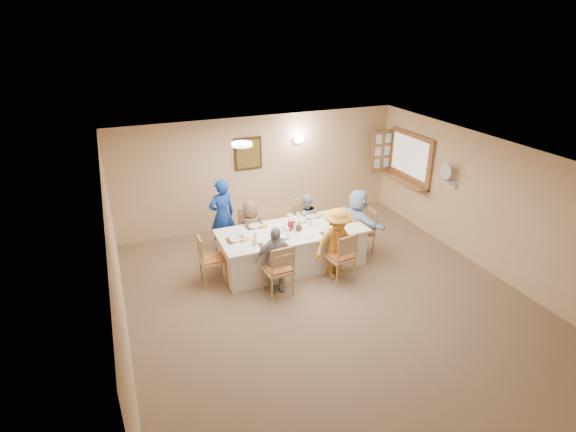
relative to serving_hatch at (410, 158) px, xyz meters
name	(u,v)px	position (x,y,z in m)	size (l,w,h in m)	color
ground	(330,301)	(-3.21, -2.40, -1.50)	(7.00, 7.00, 0.00)	#866B4D
room_walls	(333,221)	(-3.21, -2.40, 0.01)	(7.00, 7.00, 7.00)	#DAB08D
wall_picture	(248,154)	(-3.51, 1.06, 0.20)	(0.62, 0.05, 0.72)	#382113
wall_sconce	(299,140)	(-2.31, 1.04, 0.40)	(0.26, 0.09, 0.18)	white
ceiling_light	(242,144)	(-4.21, -0.90, 0.97)	(0.36, 0.36, 0.05)	white
serving_hatch	(410,158)	(0.00, 0.00, 0.00)	(0.06, 1.50, 1.15)	#976437
hatch_sill	(404,181)	(-0.12, 0.00, -0.53)	(0.30, 1.50, 0.05)	#976437
shutter_door	(382,151)	(-0.26, 0.76, 0.00)	(0.55, 0.04, 1.00)	#976437
fan_shelf	(447,181)	(-0.08, -1.35, -0.10)	(0.22, 0.36, 0.03)	white
desk_fan	(447,174)	(-0.11, -1.35, 0.05)	(0.30, 0.30, 0.28)	#A5A5A8
dining_table	(292,248)	(-3.34, -1.03, -1.12)	(2.78, 1.17, 0.76)	white
chair_back_left	(249,232)	(-3.94, -0.23, -1.04)	(0.44, 0.44, 0.92)	tan
chair_back_right	(304,222)	(-2.74, -0.23, -1.03)	(0.45, 0.45, 0.95)	tan
chair_front_left	(278,268)	(-3.94, -1.83, -1.00)	(0.48, 0.48, 1.00)	tan
chair_front_right	(340,256)	(-2.74, -1.83, -1.01)	(0.47, 0.47, 0.98)	tan
chair_left_end	(212,259)	(-4.89, -1.03, -1.03)	(0.45, 0.45, 0.94)	tan
chair_right_end	(362,231)	(-1.79, -1.03, -1.05)	(0.43, 0.43, 0.91)	tan
diner_back_left	(251,229)	(-3.94, -0.35, -0.91)	(0.58, 0.38, 1.18)	brown
diner_back_right	(306,220)	(-2.74, -0.35, -0.93)	(0.63, 0.53, 1.15)	#A8B3BC
diner_front_left	(275,259)	(-3.94, -1.71, -0.89)	(0.74, 0.37, 1.23)	#A19FA9
diner_front_right	(337,243)	(-2.74, -1.71, -0.82)	(0.89, 0.52, 1.37)	gold
diner_right_end	(357,222)	(-1.92, -1.03, -0.82)	(0.64, 1.32, 1.37)	#B9D7FE
caregiver	(222,215)	(-4.39, 0.12, -0.74)	(0.62, 0.47, 1.53)	#163BA5
placemat_fl	(270,245)	(-3.94, -1.45, -0.74)	(0.38, 0.28, 0.01)	#472B19
plate_fl	(270,245)	(-3.94, -1.45, -0.73)	(0.26, 0.26, 0.02)	white
napkin_fl	(280,244)	(-3.76, -1.50, -0.73)	(0.15, 0.15, 0.01)	gold
placemat_fr	(331,234)	(-2.74, -1.45, -0.74)	(0.35, 0.26, 0.01)	#472B19
plate_fr	(331,233)	(-2.74, -1.45, -0.73)	(0.26, 0.26, 0.02)	white
napkin_fr	(341,233)	(-2.56, -1.50, -0.73)	(0.14, 0.14, 0.01)	gold
placemat_bl	(255,226)	(-3.94, -0.61, -0.74)	(0.37, 0.27, 0.01)	#472B19
plate_bl	(255,226)	(-3.94, -0.61, -0.73)	(0.24, 0.24, 0.01)	white
napkin_bl	(264,225)	(-3.76, -0.66, -0.73)	(0.14, 0.14, 0.01)	gold
placemat_br	(311,216)	(-2.74, -0.61, -0.74)	(0.33, 0.24, 0.01)	#472B19
plate_br	(311,216)	(-2.74, -0.61, -0.73)	(0.23, 0.23, 0.01)	white
napkin_br	(321,216)	(-2.56, -0.66, -0.73)	(0.14, 0.14, 0.01)	gold
placemat_le	(236,240)	(-4.44, -1.03, -0.74)	(0.33, 0.25, 0.01)	#472B19
plate_le	(236,239)	(-4.44, -1.03, -0.73)	(0.23, 0.23, 0.01)	white
napkin_le	(246,239)	(-4.26, -1.08, -0.73)	(0.13, 0.13, 0.01)	gold
placemat_re	(344,220)	(-2.22, -1.03, -0.74)	(0.37, 0.27, 0.01)	#472B19
plate_re	(344,220)	(-2.22, -1.03, -0.73)	(0.25, 0.25, 0.02)	white
napkin_re	(354,220)	(-2.04, -1.08, -0.73)	(0.13, 0.13, 0.01)	gold
teacup_a	(255,242)	(-4.18, -1.31, -0.70)	(0.11, 0.11, 0.08)	white
teacup_b	(298,214)	(-2.98, -0.48, -0.70)	(0.10, 0.10, 0.08)	white
bowl_a	(284,236)	(-3.60, -1.26, -0.71)	(0.26, 0.26, 0.06)	white
bowl_b	(302,220)	(-3.01, -0.75, -0.71)	(0.27, 0.27, 0.07)	white
condiment_ketchup	(290,224)	(-3.38, -1.01, -0.62)	(0.11, 0.11, 0.24)	#AF0F27
condiment_brown	(293,224)	(-3.29, -0.95, -0.65)	(0.10, 0.11, 0.19)	#522316
condiment_malt	(299,227)	(-3.23, -1.10, -0.66)	(0.14, 0.14, 0.16)	#522316
drinking_glass	(284,228)	(-3.49, -0.98, -0.68)	(0.06, 0.06, 0.10)	silver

